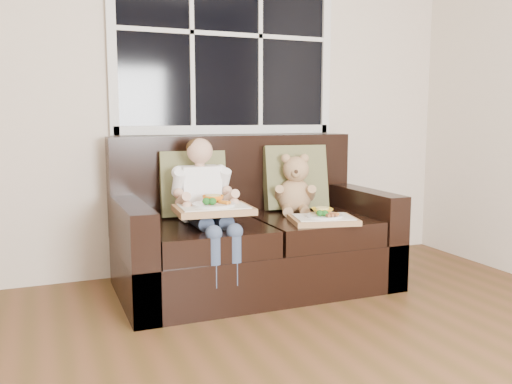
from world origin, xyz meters
name	(u,v)px	position (x,y,z in m)	size (l,w,h in m)	color
window_back	(226,34)	(0.48, 2.48, 1.65)	(1.62, 0.04, 1.37)	black
loveseat	(251,238)	(0.48, 2.02, 0.31)	(1.70, 0.92, 0.96)	black
pillow_left	(193,184)	(0.14, 2.17, 0.66)	(0.44, 0.24, 0.43)	#676840
pillow_right	(295,178)	(0.87, 2.17, 0.67)	(0.46, 0.25, 0.45)	#676840
child	(205,195)	(0.14, 1.90, 0.63)	(0.35, 0.58, 0.78)	white
teddy_bear	(296,188)	(0.81, 2.05, 0.61)	(0.29, 0.34, 0.41)	tan
tray_left	(213,207)	(0.13, 1.73, 0.58)	(0.45, 0.35, 0.10)	#AD7C4E
tray_right	(323,218)	(0.81, 1.66, 0.48)	(0.44, 0.37, 0.09)	#AD7C4E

